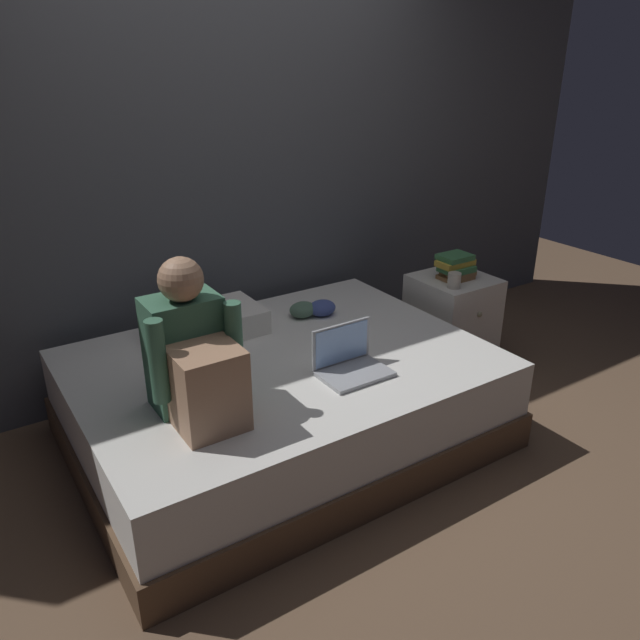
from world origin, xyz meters
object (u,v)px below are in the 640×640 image
(pillow, at_px, (208,323))
(clothes_pile, at_px, (313,309))
(nightstand, at_px, (451,322))
(laptop, at_px, (349,361))
(book_stack, at_px, (456,267))
(bed, at_px, (283,399))
(person_sitting, at_px, (193,358))
(mug, at_px, (454,280))

(pillow, xyz_separation_m, clothes_pile, (0.59, -0.10, -0.02))
(nightstand, xyz_separation_m, laptop, (-1.11, -0.45, 0.23))
(pillow, bearing_deg, clothes_pile, -9.35)
(laptop, distance_m, book_stack, 1.19)
(bed, relative_size, laptop, 6.25)
(person_sitting, relative_size, mug, 7.28)
(nightstand, bearing_deg, clothes_pile, 166.78)
(nightstand, height_order, person_sitting, person_sitting)
(laptop, bearing_deg, person_sitting, 174.88)
(pillow, distance_m, mug, 1.42)
(laptop, height_order, pillow, laptop)
(person_sitting, bearing_deg, pillow, 62.75)
(person_sitting, height_order, mug, person_sitting)
(clothes_pile, bearing_deg, nightstand, -13.22)
(pillow, height_order, clothes_pile, pillow)
(bed, height_order, nightstand, nightstand)
(person_sitting, xyz_separation_m, pillow, (0.35, 0.69, -0.19))
(book_stack, xyz_separation_m, clothes_pile, (-0.88, 0.22, -0.15))
(nightstand, xyz_separation_m, pillow, (-1.48, 0.31, 0.24))
(nightstand, distance_m, laptop, 1.22)
(pillow, relative_size, mug, 6.22)
(person_sitting, bearing_deg, bed, 23.92)
(book_stack, bearing_deg, bed, -174.16)
(bed, xyz_separation_m, clothes_pile, (0.41, 0.35, 0.28))
(person_sitting, relative_size, laptop, 2.05)
(book_stack, bearing_deg, mug, -137.24)
(bed, height_order, laptop, laptop)
(bed, bearing_deg, mug, 1.14)
(mug, bearing_deg, nightstand, 42.69)
(nightstand, bearing_deg, mug, -137.31)
(laptop, height_order, mug, laptop)
(bed, distance_m, mug, 1.24)
(book_stack, relative_size, clothes_pile, 0.85)
(mug, bearing_deg, person_sitting, -171.28)
(mug, bearing_deg, clothes_pile, 156.61)
(laptop, bearing_deg, nightstand, 21.93)
(nightstand, height_order, pillow, pillow)
(book_stack, distance_m, mug, 0.16)
(bed, height_order, person_sitting, person_sitting)
(nightstand, xyz_separation_m, person_sitting, (-1.84, -0.38, 0.42))
(person_sitting, bearing_deg, book_stack, 11.47)
(nightstand, height_order, book_stack, book_stack)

